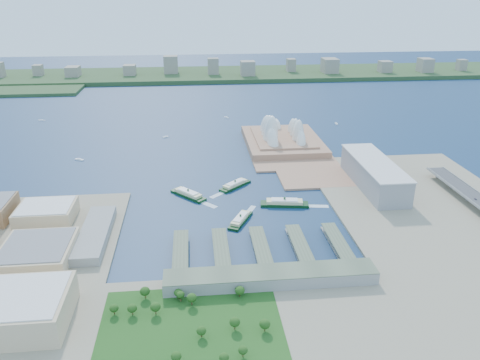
{
  "coord_description": "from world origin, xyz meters",
  "views": [
    {
      "loc": [
        -51.53,
        -499.66,
        261.3
      ],
      "look_at": [
        8.39,
        83.62,
        18.0
      ],
      "focal_mm": 35.0,
      "sensor_mm": 36.0,
      "label": 1
    }
  ],
  "objects": [
    {
      "name": "opera_house",
      "position": [
        105.0,
        280.0,
        32.0
      ],
      "size": [
        134.0,
        180.0,
        58.0
      ],
      "primitive_type": null,
      "color": "white",
      "rests_on": "peninsula"
    },
    {
      "name": "west_buildings",
      "position": [
        -250.0,
        -70.0,
        16.5
      ],
      "size": [
        200.0,
        280.0,
        27.0
      ],
      "primitive_type": null,
      "color": "#906B48",
      "rests_on": "west_land"
    },
    {
      "name": "far_shore",
      "position": [
        0.0,
        980.0,
        6.0
      ],
      "size": [
        2200.0,
        260.0,
        12.0
      ],
      "primitive_type": "cube",
      "color": "#2D4926",
      "rests_on": "ground"
    },
    {
      "name": "ground",
      "position": [
        0.0,
        0.0,
        0.0
      ],
      "size": [
        3000.0,
        3000.0,
        0.0
      ],
      "primitive_type": "plane",
      "color": "#0F2749",
      "rests_on": "ground"
    },
    {
      "name": "boat_c",
      "position": [
        240.22,
        404.59,
        1.46
      ],
      "size": [
        4.15,
        13.09,
        2.92
      ],
      "primitive_type": null,
      "rotation": [
        0.0,
        0.0,
        3.11
      ],
      "color": "white",
      "rests_on": "ground"
    },
    {
      "name": "ferry_c",
      "position": [
        -0.01,
        -3.21,
        4.8
      ],
      "size": [
        34.75,
        51.07,
        9.6
      ],
      "primitive_type": null,
      "rotation": [
        0.0,
        0.0,
        2.67
      ],
      "color": "black",
      "rests_on": "ground"
    },
    {
      "name": "ferry_d",
      "position": [
        60.96,
        35.55,
        5.8
      ],
      "size": [
        62.96,
        24.58,
        11.6
      ],
      "primitive_type": null,
      "rotation": [
        0.0,
        0.0,
        1.42
      ],
      "color": "black",
      "rests_on": "ground"
    },
    {
      "name": "toaster_building",
      "position": [
        195.0,
        80.0,
        20.5
      ],
      "size": [
        45.0,
        155.0,
        35.0
      ],
      "primitive_type": "cube",
      "color": "gray",
      "rests_on": "east_land"
    },
    {
      "name": "ferry_a",
      "position": [
        -62.33,
        76.66,
        5.33
      ],
      "size": [
        48.68,
        51.25,
        10.66
      ],
      "primitive_type": null,
      "rotation": [
        0.0,
        0.0,
        0.74
      ],
      "color": "black",
      "rests_on": "ground"
    },
    {
      "name": "peninsula",
      "position": [
        107.5,
        260.0,
        1.5
      ],
      "size": [
        135.0,
        220.0,
        3.0
      ],
      "primitive_type": "cube",
      "color": "#A27458",
      "rests_on": "ground"
    },
    {
      "name": "ferry_wharves",
      "position": [
        14.0,
        -75.0,
        4.65
      ],
      "size": [
        184.0,
        90.0,
        9.3
      ],
      "primitive_type": null,
      "color": "#4E5C45",
      "rests_on": "ground"
    },
    {
      "name": "park",
      "position": [
        -60.0,
        -190.0,
        11.0
      ],
      "size": [
        150.0,
        110.0,
        16.0
      ],
      "primitive_type": null,
      "color": "#194714",
      "rests_on": "south_land"
    },
    {
      "name": "south_land",
      "position": [
        0.0,
        -210.0,
        1.5
      ],
      "size": [
        720.0,
        180.0,
        3.0
      ],
      "primitive_type": "cube",
      "color": "gray",
      "rests_on": "ground"
    },
    {
      "name": "boat_b",
      "position": [
        -104.29,
        347.63,
        1.42
      ],
      "size": [
        10.84,
        8.91,
        2.85
      ],
      "primitive_type": null,
      "rotation": [
        0.0,
        0.0,
        2.16
      ],
      "color": "white",
      "rests_on": "ground"
    },
    {
      "name": "car_c",
      "position": [
        296.0,
        -2.29,
        15.44
      ],
      "size": [
        1.65,
        4.06,
        1.18
      ],
      "primitive_type": "imported",
      "color": "slate",
      "rests_on": "expressway"
    },
    {
      "name": "east_land",
      "position": [
        240.0,
        -50.0,
        1.5
      ],
      "size": [
        240.0,
        500.0,
        3.0
      ],
      "primitive_type": "cube",
      "color": "gray",
      "rests_on": "ground"
    },
    {
      "name": "far_skyline",
      "position": [
        0.0,
        960.0,
        39.5
      ],
      "size": [
        1900.0,
        140.0,
        55.0
      ],
      "primitive_type": null,
      "color": "gray",
      "rests_on": "far_shore"
    },
    {
      "name": "ferry_b",
      "position": [
        3.46,
        102.52,
        5.03
      ],
      "size": [
        47.97,
        46.39,
        10.06
      ],
      "primitive_type": null,
      "rotation": [
        0.0,
        0.0,
        -0.81
      ],
      "color": "black",
      "rests_on": "ground"
    },
    {
      "name": "boat_e",
      "position": [
        19.26,
        476.06,
        1.51
      ],
      "size": [
        9.44,
        12.68,
        3.03
      ],
      "primitive_type": null,
      "rotation": [
        0.0,
        0.0,
        0.51
      ],
      "color": "white",
      "rests_on": "ground"
    },
    {
      "name": "boat_a",
      "position": [
        -238.42,
        236.88,
        1.51
      ],
      "size": [
        15.67,
        10.65,
        3.01
      ],
      "primitive_type": null,
      "rotation": [
        0.0,
        0.0,
        1.09
      ],
      "color": "white",
      "rests_on": "ground"
    },
    {
      "name": "boat_d",
      "position": [
        -368.73,
        492.95,
        1.2
      ],
      "size": [
        14.48,
        6.73,
        2.39
      ],
      "primitive_type": null,
      "rotation": [
        0.0,
        0.0,
        1.3
      ],
      "color": "white",
      "rests_on": "ground"
    },
    {
      "name": "terminal_building",
      "position": [
        15.0,
        -135.0,
        9.0
      ],
      "size": [
        200.0,
        28.0,
        12.0
      ],
      "primitive_type": "cube",
      "color": "gray",
      "rests_on": "south_land"
    }
  ]
}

